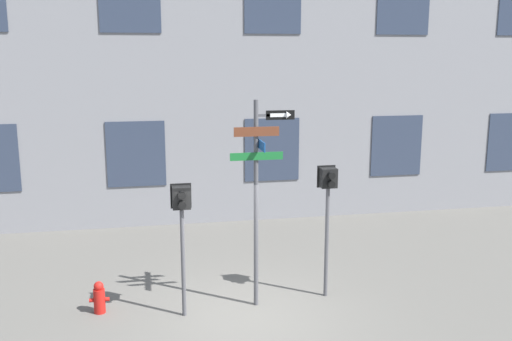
{
  "coord_description": "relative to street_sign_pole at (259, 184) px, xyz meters",
  "views": [
    {
      "loc": [
        -1.71,
        -10.1,
        4.97
      ],
      "look_at": [
        0.35,
        0.47,
        2.77
      ],
      "focal_mm": 40.0,
      "sensor_mm": 36.0,
      "label": 1
    }
  ],
  "objects": [
    {
      "name": "pedestrian_signal_left",
      "position": [
        -1.51,
        -0.2,
        -0.45
      ],
      "size": [
        0.39,
        0.4,
        2.6
      ],
      "color": "#4C4C51",
      "rests_on": "ground_plane"
    },
    {
      "name": "pedestrian_signal_right",
      "position": [
        1.46,
        0.16,
        -0.34
      ],
      "size": [
        0.38,
        0.4,
        2.76
      ],
      "color": "#4C4C51",
      "rests_on": "ground_plane"
    },
    {
      "name": "building_facade",
      "position": [
        -0.41,
        6.23,
        3.99
      ],
      "size": [
        24.0,
        0.63,
        13.0
      ],
      "color": "gray",
      "rests_on": "ground_plane"
    },
    {
      "name": "ground_plane",
      "position": [
        -0.41,
        -0.46,
        -2.51
      ],
      "size": [
        60.0,
        60.0,
        0.0
      ],
      "primitive_type": "plane",
      "color": "#595651"
    },
    {
      "name": "fire_hydrant",
      "position": [
        -3.13,
        0.24,
        -2.2
      ],
      "size": [
        0.38,
        0.22,
        0.64
      ],
      "color": "red",
      "rests_on": "ground_plane"
    },
    {
      "name": "street_sign_pole",
      "position": [
        0.0,
        0.0,
        0.0
      ],
      "size": [
        1.26,
        1.07,
        4.14
      ],
      "color": "#4C4C51",
      "rests_on": "ground_plane"
    }
  ]
}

